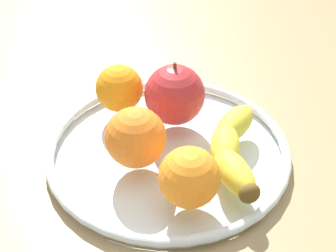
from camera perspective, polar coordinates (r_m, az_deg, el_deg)
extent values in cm
cube|color=#99815B|center=(64.50, 0.00, -4.75)|extent=(136.76, 136.76, 4.00)
cylinder|color=silver|center=(62.95, 0.00, -3.22)|extent=(30.50, 30.50, 0.60)
torus|color=silver|center=(62.36, 0.00, -2.60)|extent=(31.77, 31.77, 1.20)
ellipsoid|color=yellow|center=(62.97, 7.96, 0.26)|extent=(8.71, 6.12, 3.61)
ellipsoid|color=yellow|center=(59.34, 6.81, -2.38)|extent=(8.39, 4.72, 3.61)
ellipsoid|color=yellow|center=(55.96, 7.90, -5.51)|extent=(8.53, 7.65, 3.61)
ellipsoid|color=brown|center=(53.84, 9.71, -7.93)|extent=(3.11, 3.22, 2.53)
sphere|color=#B42B2F|center=(63.76, 0.80, 3.76)|extent=(8.17, 8.17, 8.17)
cylinder|color=#593819|center=(61.44, 0.83, 7.05)|extent=(0.44, 0.44, 1.20)
sphere|color=orange|center=(52.53, 2.55, -6.14)|extent=(6.93, 6.93, 6.93)
sphere|color=orange|center=(57.28, -3.88, -1.37)|extent=(7.48, 7.48, 7.48)
sphere|color=orange|center=(66.76, -5.83, 4.50)|extent=(6.63, 6.63, 6.63)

